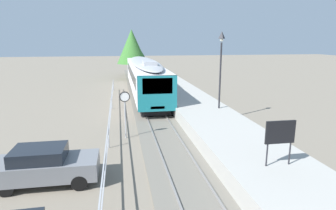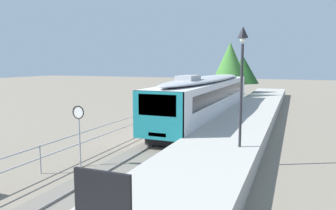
{
  "view_description": "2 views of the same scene",
  "coord_description": "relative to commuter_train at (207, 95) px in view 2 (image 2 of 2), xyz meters",
  "views": [
    {
      "loc": [
        -2.62,
        -2.79,
        5.68
      ],
      "look_at": [
        0.4,
        14.77,
        1.6
      ],
      "focal_mm": 30.54,
      "sensor_mm": 36.0,
      "label": 1
    },
    {
      "loc": [
        6.56,
        1.94,
        4.65
      ],
      "look_at": [
        -1.0,
        20.77,
        2.0
      ],
      "focal_mm": 33.98,
      "sensor_mm": 36.0,
      "label": 2
    }
  ],
  "objects": [
    {
      "name": "ground_plane",
      "position": [
        -3.0,
        -4.82,
        -2.15
      ],
      "size": [
        160.0,
        160.0,
        0.0
      ],
      "primitive_type": "plane",
      "color": "slate"
    },
    {
      "name": "track_rails",
      "position": [
        0.0,
        -4.82,
        -2.11
      ],
      "size": [
        3.2,
        60.0,
        0.14
      ],
      "color": "#6B665B",
      "rests_on": "ground"
    },
    {
      "name": "commuter_train",
      "position": [
        0.0,
        0.0,
        0.0
      ],
      "size": [
        2.82,
        20.33,
        3.74
      ],
      "color": "silver",
      "rests_on": "track_rails"
    },
    {
      "name": "station_platform",
      "position": [
        3.25,
        -4.82,
        -1.7
      ],
      "size": [
        3.9,
        60.0,
        0.9
      ],
      "primitive_type": "cube",
      "color": "#A8A59E",
      "rests_on": "ground"
    },
    {
      "name": "platform_lamp_mid_platform",
      "position": [
        4.34,
        -10.64,
        2.47
      ],
      "size": [
        0.34,
        0.34,
        5.35
      ],
      "color": "#232328",
      "rests_on": "station_platform"
    },
    {
      "name": "platform_notice_board",
      "position": [
        3.35,
        -20.13,
        0.04
      ],
      "size": [
        1.2,
        0.08,
        1.8
      ],
      "color": "#232328",
      "rests_on": "station_platform"
    },
    {
      "name": "speed_limit_sign",
      "position": [
        -2.36,
        -13.4,
        -0.02
      ],
      "size": [
        0.61,
        0.1,
        2.81
      ],
      "color": "#9EA0A5",
      "rests_on": "ground"
    },
    {
      "name": "carpark_fence",
      "position": [
        -3.3,
        -14.82,
        -1.24
      ],
      "size": [
        0.06,
        36.06,
        1.25
      ],
      "color": "#9EA0A5",
      "rests_on": "ground"
    },
    {
      "name": "tree_behind_carpark",
      "position": [
        -0.66,
        12.51,
        2.56
      ],
      "size": [
        4.29,
        4.29,
        7.14
      ],
      "color": "brown",
      "rests_on": "ground"
    },
    {
      "name": "tree_behind_station_far",
      "position": [
        0.05,
        17.54,
        1.72
      ],
      "size": [
        4.25,
        4.25,
        5.68
      ],
      "color": "brown",
      "rests_on": "ground"
    }
  ]
}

